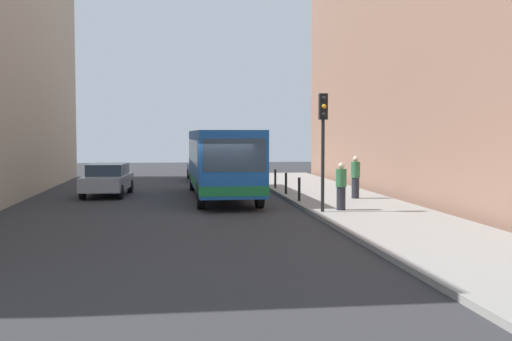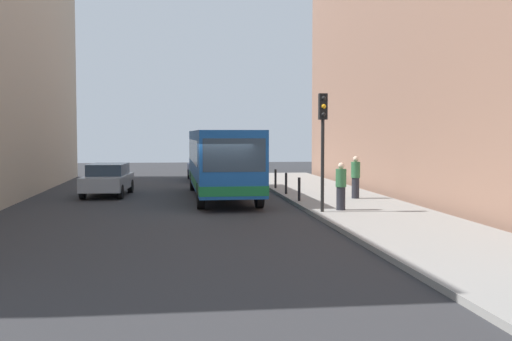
{
  "view_description": "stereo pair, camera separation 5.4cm",
  "coord_description": "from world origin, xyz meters",
  "px_view_note": "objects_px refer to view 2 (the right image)",
  "views": [
    {
      "loc": [
        -1.58,
        -22.8,
        2.86
      ],
      "look_at": [
        1.81,
        2.8,
        1.34
      ],
      "focal_mm": 43.75,
      "sensor_mm": 36.0,
      "label": 1
    },
    {
      "loc": [
        -1.52,
        -22.81,
        2.86
      ],
      "look_at": [
        1.81,
        2.8,
        1.34
      ],
      "focal_mm": 43.75,
      "sensor_mm": 36.0,
      "label": 2
    }
  ],
  "objects_px": {
    "car_behind_bus": "(204,168)",
    "bollard_far": "(276,179)",
    "pedestrian_mid_sidewalk": "(356,177)",
    "bus": "(221,159)",
    "car_beside_bus": "(108,179)",
    "bollard_near": "(299,189)",
    "pedestrian_near_signal": "(341,186)",
    "traffic_light": "(323,130)",
    "bollard_mid": "(286,183)"
  },
  "relations": [
    {
      "from": "bollard_near",
      "to": "pedestrian_mid_sidewalk",
      "type": "bearing_deg",
      "value": 15.21
    },
    {
      "from": "pedestrian_near_signal",
      "to": "pedestrian_mid_sidewalk",
      "type": "height_order",
      "value": "pedestrian_mid_sidewalk"
    },
    {
      "from": "bollard_far",
      "to": "pedestrian_near_signal",
      "type": "relative_size",
      "value": 0.56
    },
    {
      "from": "bollard_near",
      "to": "traffic_light",
      "type": "bearing_deg",
      "value": -88.4
    },
    {
      "from": "bollard_mid",
      "to": "pedestrian_mid_sidewalk",
      "type": "relative_size",
      "value": 0.53
    },
    {
      "from": "traffic_light",
      "to": "bollard_mid",
      "type": "xyz_separation_m",
      "value": [
        -0.1,
        6.58,
        -2.38
      ]
    },
    {
      "from": "traffic_light",
      "to": "pedestrian_mid_sidewalk",
      "type": "height_order",
      "value": "traffic_light"
    },
    {
      "from": "car_behind_bus",
      "to": "bollard_far",
      "type": "bearing_deg",
      "value": 109.81
    },
    {
      "from": "car_beside_bus",
      "to": "car_behind_bus",
      "type": "distance_m",
      "value": 10.26
    },
    {
      "from": "bollard_mid",
      "to": "pedestrian_mid_sidewalk",
      "type": "bearing_deg",
      "value": -41.97
    },
    {
      "from": "car_behind_bus",
      "to": "bollard_mid",
      "type": "relative_size",
      "value": 4.71
    },
    {
      "from": "bollard_far",
      "to": "pedestrian_mid_sidewalk",
      "type": "height_order",
      "value": "pedestrian_mid_sidewalk"
    },
    {
      "from": "traffic_light",
      "to": "bollard_mid",
      "type": "height_order",
      "value": "traffic_light"
    },
    {
      "from": "bollard_mid",
      "to": "pedestrian_near_signal",
      "type": "relative_size",
      "value": 0.56
    },
    {
      "from": "car_beside_bus",
      "to": "car_behind_bus",
      "type": "xyz_separation_m",
      "value": [
        4.87,
        9.03,
        0.0
      ]
    },
    {
      "from": "car_beside_bus",
      "to": "pedestrian_mid_sidewalk",
      "type": "bearing_deg",
      "value": 163.64
    },
    {
      "from": "bollard_near",
      "to": "pedestrian_near_signal",
      "type": "bearing_deg",
      "value": -74.56
    },
    {
      "from": "bus",
      "to": "bollard_mid",
      "type": "relative_size",
      "value": 11.62
    },
    {
      "from": "pedestrian_near_signal",
      "to": "bus",
      "type": "bearing_deg",
      "value": -138.21
    },
    {
      "from": "bollard_mid",
      "to": "bollard_near",
      "type": "bearing_deg",
      "value": -90.0
    },
    {
      "from": "bus",
      "to": "pedestrian_near_signal",
      "type": "bearing_deg",
      "value": 120.9
    },
    {
      "from": "pedestrian_mid_sidewalk",
      "to": "traffic_light",
      "type": "bearing_deg",
      "value": -35.59
    },
    {
      "from": "car_beside_bus",
      "to": "traffic_light",
      "type": "distance_m",
      "value": 11.84
    },
    {
      "from": "pedestrian_mid_sidewalk",
      "to": "bollard_near",
      "type": "bearing_deg",
      "value": -80.6
    },
    {
      "from": "car_beside_bus",
      "to": "pedestrian_mid_sidewalk",
      "type": "distance_m",
      "value": 11.34
    },
    {
      "from": "bus",
      "to": "car_beside_bus",
      "type": "xyz_separation_m",
      "value": [
        -5.14,
        1.64,
        -0.94
      ]
    },
    {
      "from": "car_behind_bus",
      "to": "pedestrian_mid_sidewalk",
      "type": "relative_size",
      "value": 2.51
    },
    {
      "from": "bollard_near",
      "to": "bollard_mid",
      "type": "distance_m",
      "value": 2.99
    },
    {
      "from": "car_behind_bus",
      "to": "pedestrian_mid_sidewalk",
      "type": "height_order",
      "value": "pedestrian_mid_sidewalk"
    },
    {
      "from": "bollard_near",
      "to": "car_beside_bus",
      "type": "bearing_deg",
      "value": 149.77
    },
    {
      "from": "traffic_light",
      "to": "pedestrian_mid_sidewalk",
      "type": "distance_m",
      "value": 5.31
    },
    {
      "from": "bollard_far",
      "to": "pedestrian_near_signal",
      "type": "bearing_deg",
      "value": -84.54
    },
    {
      "from": "bollard_far",
      "to": "pedestrian_mid_sidewalk",
      "type": "xyz_separation_m",
      "value": [
        2.55,
        -5.28,
        0.42
      ]
    },
    {
      "from": "bollard_far",
      "to": "pedestrian_near_signal",
      "type": "distance_m",
      "value": 9.19
    },
    {
      "from": "bus",
      "to": "car_behind_bus",
      "type": "bearing_deg",
      "value": -89.1
    },
    {
      "from": "traffic_light",
      "to": "bollard_far",
      "type": "relative_size",
      "value": 4.32
    },
    {
      "from": "traffic_light",
      "to": "pedestrian_near_signal",
      "type": "xyz_separation_m",
      "value": [
        0.77,
        0.43,
        -2.01
      ]
    },
    {
      "from": "bollard_mid",
      "to": "pedestrian_near_signal",
      "type": "distance_m",
      "value": 6.22
    },
    {
      "from": "bollard_mid",
      "to": "traffic_light",
      "type": "bearing_deg",
      "value": -89.13
    },
    {
      "from": "bollard_mid",
      "to": "pedestrian_mid_sidewalk",
      "type": "distance_m",
      "value": 3.46
    },
    {
      "from": "bollard_mid",
      "to": "pedestrian_near_signal",
      "type": "xyz_separation_m",
      "value": [
        0.87,
        -6.15,
        0.37
      ]
    },
    {
      "from": "car_beside_bus",
      "to": "bollard_mid",
      "type": "distance_m",
      "value": 8.24
    },
    {
      "from": "bollard_far",
      "to": "bus",
      "type": "bearing_deg",
      "value": -135.03
    },
    {
      "from": "bollard_far",
      "to": "pedestrian_near_signal",
      "type": "height_order",
      "value": "pedestrian_near_signal"
    },
    {
      "from": "bus",
      "to": "bollard_near",
      "type": "distance_m",
      "value": 4.37
    },
    {
      "from": "bollard_far",
      "to": "pedestrian_near_signal",
      "type": "xyz_separation_m",
      "value": [
        0.87,
        -9.14,
        0.37
      ]
    },
    {
      "from": "traffic_light",
      "to": "bollard_mid",
      "type": "relative_size",
      "value": 4.32
    },
    {
      "from": "car_behind_bus",
      "to": "bollard_near",
      "type": "relative_size",
      "value": 4.71
    },
    {
      "from": "bollard_far",
      "to": "pedestrian_mid_sidewalk",
      "type": "distance_m",
      "value": 5.88
    },
    {
      "from": "car_beside_bus",
      "to": "car_behind_bus",
      "type": "bearing_deg",
      "value": -114.04
    }
  ]
}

